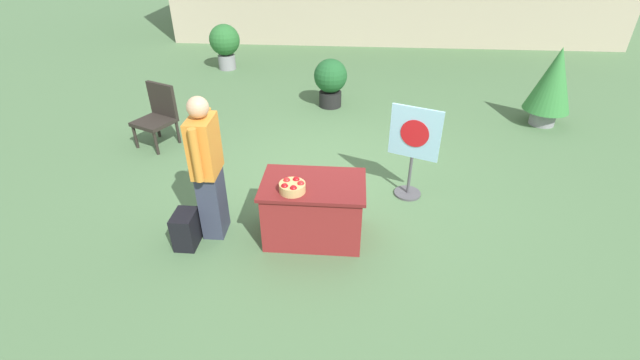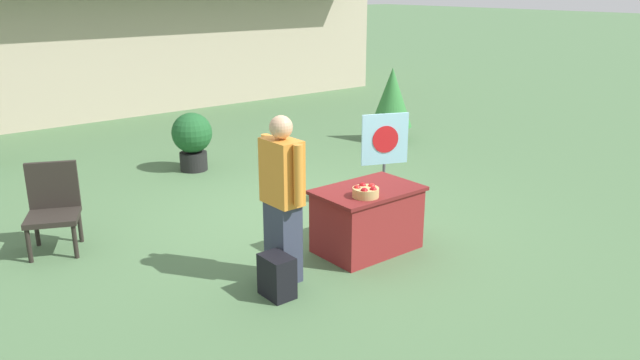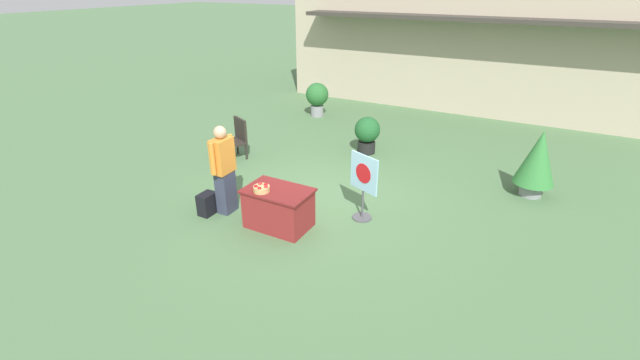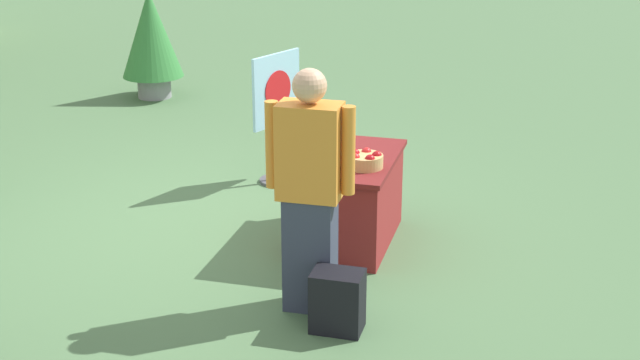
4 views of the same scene
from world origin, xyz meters
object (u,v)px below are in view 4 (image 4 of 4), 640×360
at_px(display_table, 347,199).
at_px(potted_plant_near_left, 151,37).
at_px(apple_basket, 365,160).
at_px(poster_board, 277,112).
at_px(person_visitor, 310,190).
at_px(backpack, 337,301).

bearing_deg(display_table, potted_plant_near_left, 42.22).
bearing_deg(apple_basket, poster_board, 39.38).
relative_size(apple_basket, person_visitor, 0.17).
bearing_deg(person_visitor, backpack, -136.27).
bearing_deg(backpack, display_table, 11.02).
bearing_deg(apple_basket, backpack, -175.66).
distance_m(display_table, poster_board, 1.58).
distance_m(display_table, person_visitor, 1.27).
bearing_deg(display_table, poster_board, 38.89).
relative_size(person_visitor, backpack, 4.06).
bearing_deg(poster_board, person_visitor, -45.14).
height_order(backpack, poster_board, poster_board).
distance_m(display_table, potted_plant_near_left, 5.23).
height_order(apple_basket, backpack, apple_basket).
relative_size(display_table, person_visitor, 0.68).
distance_m(person_visitor, poster_board, 2.57).
bearing_deg(person_visitor, apple_basket, -10.75).
height_order(poster_board, potted_plant_near_left, potted_plant_near_left).
distance_m(apple_basket, poster_board, 1.82).
bearing_deg(display_table, apple_basket, -137.91).
relative_size(display_table, apple_basket, 4.11).
height_order(apple_basket, person_visitor, person_visitor).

